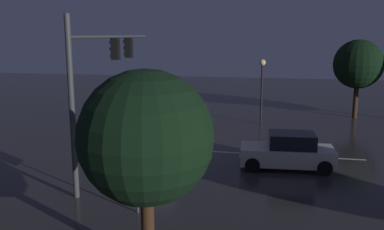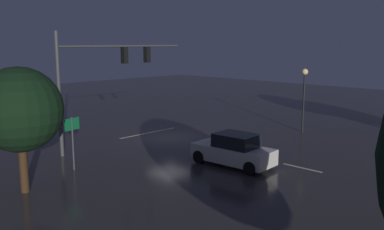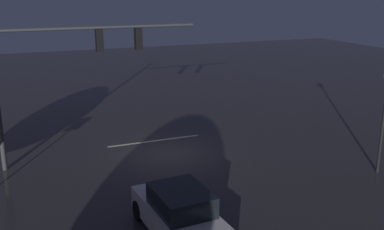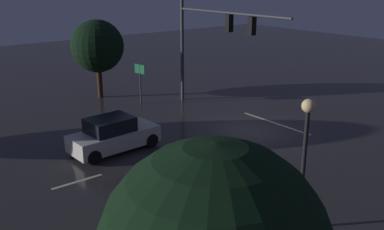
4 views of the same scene
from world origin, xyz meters
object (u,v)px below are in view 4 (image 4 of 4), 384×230
object	(u,v)px
traffic_signal_assembly	(211,34)
car_approaching	(113,135)
street_lamp_left_kerb	(306,139)
route_sign	(140,75)
tree_right_far	(97,46)

from	to	relation	value
traffic_signal_assembly	car_approaching	distance (m)	9.35
traffic_signal_assembly	car_approaching	size ratio (longest dim) A/B	2.05
street_lamp_left_kerb	route_sign	bearing A→B (deg)	-12.95
car_approaching	route_sign	distance (m)	8.23
traffic_signal_assembly	street_lamp_left_kerb	distance (m)	13.98
traffic_signal_assembly	route_sign	bearing A→B (deg)	36.25
traffic_signal_assembly	tree_right_far	bearing A→B (deg)	30.93
traffic_signal_assembly	street_lamp_left_kerb	world-z (taller)	traffic_signal_assembly
traffic_signal_assembly	street_lamp_left_kerb	size ratio (longest dim) A/B	2.02
car_approaching	route_sign	bearing A→B (deg)	-40.75
route_sign	tree_right_far	size ratio (longest dim) A/B	0.50
traffic_signal_assembly	tree_right_far	xyz separation A→B (m)	(6.96, 4.17, -1.22)
traffic_signal_assembly	route_sign	xyz separation A→B (m)	(3.82, 2.80, -2.85)
street_lamp_left_kerb	tree_right_far	distance (m)	19.38
car_approaching	route_sign	size ratio (longest dim) A/B	1.66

